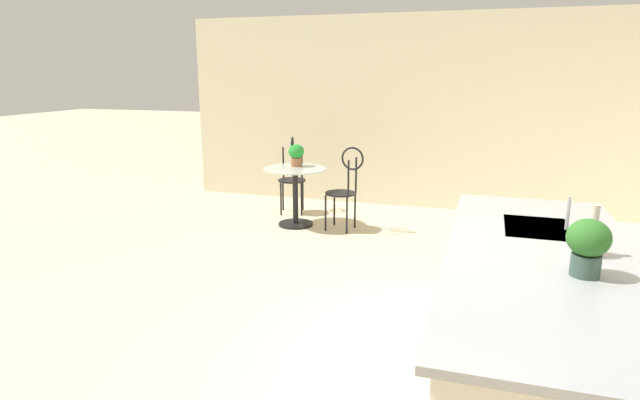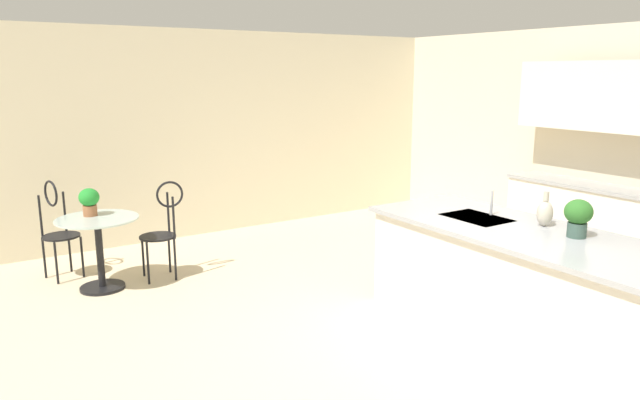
# 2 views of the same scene
# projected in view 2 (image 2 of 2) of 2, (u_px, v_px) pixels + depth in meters

# --- Properties ---
(ground_plane) EXTENTS (40.00, 40.00, 0.00)m
(ground_plane) POSITION_uv_depth(u_px,v_px,m) (419.00, 351.00, 4.64)
(ground_plane) COLOR beige
(wall_left_window) EXTENTS (0.12, 7.80, 2.70)m
(wall_left_window) POSITION_uv_depth(u_px,v_px,m) (206.00, 134.00, 7.85)
(wall_left_window) COLOR beige
(wall_left_window) RESTS_ON ground
(kitchen_island) EXTENTS (2.80, 1.06, 0.92)m
(kitchen_island) POSITION_uv_depth(u_px,v_px,m) (525.00, 286.00, 4.75)
(kitchen_island) COLOR white
(kitchen_island) RESTS_ON ground
(back_counter_run) EXTENTS (2.44, 0.64, 1.52)m
(back_counter_run) POSITION_uv_depth(u_px,v_px,m) (611.00, 224.00, 6.57)
(back_counter_run) COLOR white
(back_counter_run) RESTS_ON ground
(upper_cabinet_run) EXTENTS (2.40, 0.36, 0.76)m
(upper_cabinet_run) POSITION_uv_depth(u_px,v_px,m) (624.00, 97.00, 6.26)
(upper_cabinet_run) COLOR white
(upper_cabinet_run) RESTS_ON back_counter_run
(bistro_table) EXTENTS (0.80, 0.80, 0.74)m
(bistro_table) POSITION_uv_depth(u_px,v_px,m) (99.00, 246.00, 5.89)
(bistro_table) COLOR black
(bistro_table) RESTS_ON ground
(chair_near_window) EXTENTS (0.42, 0.50, 1.04)m
(chair_near_window) POSITION_uv_depth(u_px,v_px,m) (163.00, 226.00, 6.20)
(chair_near_window) COLOR black
(chair_near_window) RESTS_ON ground
(chair_by_island) EXTENTS (0.52, 0.47, 1.04)m
(chair_by_island) POSITION_uv_depth(u_px,v_px,m) (58.00, 225.00, 6.23)
(chair_by_island) COLOR black
(chair_by_island) RESTS_ON ground
(sink_faucet) EXTENTS (0.02, 0.02, 0.22)m
(sink_faucet) POSITION_uv_depth(u_px,v_px,m) (492.00, 203.00, 5.18)
(sink_faucet) COLOR #B2B5BA
(sink_faucet) RESTS_ON kitchen_island
(potted_plant_on_table) EXTENTS (0.20, 0.20, 0.28)m
(potted_plant_on_table) POSITION_uv_depth(u_px,v_px,m) (89.00, 200.00, 5.89)
(potted_plant_on_table) COLOR #9E603D
(potted_plant_on_table) RESTS_ON bistro_table
(potted_plant_counter_near) EXTENTS (0.21, 0.21, 0.29)m
(potted_plant_counter_near) POSITION_uv_depth(u_px,v_px,m) (578.00, 216.00, 4.46)
(potted_plant_counter_near) COLOR #385147
(potted_plant_counter_near) RESTS_ON kitchen_island
(vase_on_counter) EXTENTS (0.13, 0.13, 0.29)m
(vase_on_counter) POSITION_uv_depth(u_px,v_px,m) (545.00, 213.00, 4.80)
(vase_on_counter) COLOR #BCB29E
(vase_on_counter) RESTS_ON kitchen_island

